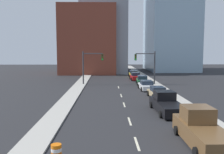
% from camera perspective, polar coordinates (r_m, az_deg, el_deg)
% --- Properties ---
extents(sidewalk_left, '(2.02, 89.36, 0.13)m').
position_cam_1_polar(sidewalk_left, '(51.58, -6.38, -0.48)').
color(sidewalk_left, '#ADA89E').
rests_on(sidewalk_left, ground).
extents(sidewalk_right, '(2.02, 89.36, 0.13)m').
position_cam_1_polar(sidewalk_right, '(52.06, 8.08, -0.44)').
color(sidewalk_right, '#ADA89E').
rests_on(sidewalk_right, ground).
extents(lane_stripe_at_9m, '(0.16, 2.40, 0.01)m').
position_cam_1_polar(lane_stripe_at_9m, '(16.52, 5.71, -14.88)').
color(lane_stripe_at_9m, beige).
rests_on(lane_stripe_at_9m, ground).
extents(lane_stripe_at_14m, '(0.16, 2.40, 0.01)m').
position_cam_1_polar(lane_stripe_at_14m, '(21.27, 4.05, -10.05)').
color(lane_stripe_at_14m, beige).
rests_on(lane_stripe_at_14m, ground).
extents(lane_stripe_at_20m, '(0.16, 2.40, 0.01)m').
position_cam_1_polar(lane_stripe_at_20m, '(27.49, 2.80, -6.33)').
color(lane_stripe_at_20m, beige).
rests_on(lane_stripe_at_20m, ground).
extents(lane_stripe_at_26m, '(0.16, 2.40, 0.01)m').
position_cam_1_polar(lane_stripe_at_26m, '(32.96, 2.11, -4.25)').
color(lane_stripe_at_26m, beige).
rests_on(lane_stripe_at_26m, ground).
extents(lane_stripe_at_33m, '(0.16, 2.40, 0.01)m').
position_cam_1_polar(lane_stripe_at_33m, '(40.27, 1.49, -2.36)').
color(lane_stripe_at_33m, beige).
rests_on(lane_stripe_at_33m, ground).
extents(building_brick_left, '(14.00, 16.00, 17.06)m').
position_cam_1_polar(building_brick_left, '(67.33, -5.32, 8.27)').
color(building_brick_left, brown).
rests_on(building_brick_left, ground).
extents(building_office_center, '(12.00, 20.00, 30.10)m').
position_cam_1_polar(building_office_center, '(71.70, -1.87, 13.39)').
color(building_office_center, gray).
rests_on(building_office_center, ground).
extents(building_glass_right, '(13.00, 20.00, 29.10)m').
position_cam_1_polar(building_glass_right, '(77.94, 13.10, 12.27)').
color(building_glass_right, '#99B7CC').
rests_on(building_glass_right, ground).
extents(traffic_signal_left, '(3.63, 0.35, 5.78)m').
position_cam_1_polar(traffic_signal_left, '(43.30, -5.25, 3.13)').
color(traffic_signal_left, '#38383D').
rests_on(traffic_signal_left, ground).
extents(traffic_signal_right, '(3.63, 0.35, 5.78)m').
position_cam_1_polar(traffic_signal_right, '(43.82, 8.40, 3.13)').
color(traffic_signal_right, '#38383D').
rests_on(traffic_signal_right, ground).
extents(traffic_barrel, '(0.56, 0.56, 0.95)m').
position_cam_1_polar(traffic_barrel, '(14.17, -12.60, -16.59)').
color(traffic_barrel, orange).
rests_on(traffic_barrel, ground).
extents(pickup_truck_brown, '(2.40, 6.22, 2.25)m').
position_cam_1_polar(pickup_truck_brown, '(17.06, 19.73, -11.34)').
color(pickup_truck_brown, brown).
rests_on(pickup_truck_brown, ground).
extents(pickup_truck_black, '(2.58, 6.34, 1.91)m').
position_cam_1_polar(pickup_truck_black, '(24.75, 12.32, -6.02)').
color(pickup_truck_black, black).
rests_on(pickup_truck_black, ground).
extents(sedan_tan, '(2.24, 4.54, 1.41)m').
position_cam_1_polar(sedan_tan, '(31.81, 10.40, -3.54)').
color(sedan_tan, tan).
rests_on(sedan_tan, ground).
extents(sedan_white, '(2.25, 4.83, 1.41)m').
position_cam_1_polar(sedan_white, '(38.01, 7.89, -1.94)').
color(sedan_white, silver).
rests_on(sedan_white, ground).
extents(sedan_green, '(2.27, 4.77, 1.53)m').
position_cam_1_polar(sedan_green, '(44.17, 6.92, -0.76)').
color(sedan_green, '#1E6033').
rests_on(sedan_green, ground).
extents(sedan_red, '(2.12, 4.47, 1.55)m').
position_cam_1_polar(sedan_red, '(50.27, 5.36, 0.10)').
color(sedan_red, red).
rests_on(sedan_red, ground).
extents(sedan_yellow, '(2.22, 4.78, 1.50)m').
position_cam_1_polar(sedan_yellow, '(55.80, 4.98, 0.68)').
color(sedan_yellow, gold).
rests_on(sedan_yellow, ground).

